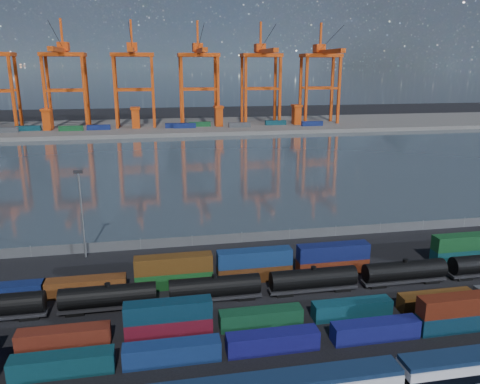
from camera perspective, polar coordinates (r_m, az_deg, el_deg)
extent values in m
plane|color=black|center=(70.15, 4.69, -14.32)|extent=(700.00, 700.00, 0.00)
plane|color=#324049|center=(168.20, -4.75, 3.27)|extent=(700.00, 700.00, 0.00)
cube|color=#514F4C|center=(271.37, -7.13, 7.94)|extent=(700.00, 70.00, 2.00)
cone|color=#1E2630|center=(1684.28, -3.47, 21.77)|extent=(1040.00, 1040.00, 460.00)
cone|color=#1E2630|center=(1776.56, 10.29, 19.93)|extent=(960.00, 960.00, 380.00)
cone|color=#1E2630|center=(1923.42, 20.52, 17.67)|extent=(840.00, 840.00, 300.00)
cube|color=#10213C|center=(48.79, 4.51, -21.84)|extent=(25.34, 2.74, 0.51)
cube|color=#0B343C|center=(60.80, -20.83, -19.04)|extent=(11.65, 2.37, 2.52)
cube|color=navy|center=(59.72, -8.27, -18.78)|extent=(11.65, 2.37, 2.52)
cube|color=navy|center=(61.22, 4.00, -17.71)|extent=(11.65, 2.37, 2.52)
cube|color=navy|center=(65.64, 16.16, -15.88)|extent=(11.65, 2.37, 2.52)
cube|color=#0C2C41|center=(71.46, 25.06, -14.08)|extent=(11.65, 2.37, 2.52)
cube|color=#5B1C0D|center=(70.32, 25.29, -12.27)|extent=(11.65, 2.37, 2.52)
cube|color=#5E1F12|center=(65.77, -20.67, -16.25)|extent=(11.41, 2.32, 2.47)
cube|color=#590D1B|center=(64.63, -8.66, -15.96)|extent=(11.41, 2.32, 2.47)
cube|color=#0B293C|center=(63.40, -8.75, -14.04)|extent=(11.41, 2.32, 2.47)
cube|color=#114125|center=(66.00, 2.58, -15.08)|extent=(11.41, 2.32, 2.47)
cube|color=#0E3D4B|center=(69.88, 13.48, -13.69)|extent=(11.41, 2.32, 2.47)
cube|color=#5F3813|center=(75.85, 22.79, -12.10)|extent=(11.41, 2.32, 2.47)
cube|color=#0F1D4E|center=(80.49, -27.02, -10.92)|extent=(12.35, 2.51, 2.68)
cube|color=#633313|center=(77.83, -18.31, -10.85)|extent=(12.35, 2.51, 2.68)
cube|color=#144D1D|center=(77.04, -8.03, -10.47)|extent=(12.35, 2.51, 2.68)
cube|color=#553311|center=(75.93, -8.10, -8.64)|extent=(12.35, 2.51, 2.68)
cube|color=#4D270F|center=(78.56, 1.77, -9.79)|extent=(12.35, 2.51, 2.68)
cube|color=navy|center=(77.47, 1.79, -7.99)|extent=(12.35, 2.51, 2.68)
cube|color=#5E200E|center=(82.36, 11.20, -8.87)|extent=(12.35, 2.51, 2.68)
cube|color=#0F184F|center=(81.32, 11.29, -7.14)|extent=(12.35, 2.51, 2.68)
cube|color=#0C3D42|center=(94.27, 25.67, -6.99)|extent=(12.35, 2.51, 2.68)
cube|color=#144B21|center=(93.36, 25.86, -5.47)|extent=(12.35, 2.51, 2.68)
cube|color=black|center=(74.42, -24.17, -13.60)|extent=(2.62, 1.89, 0.63)
cylinder|color=black|center=(71.59, -15.76, -12.05)|extent=(13.62, 3.04, 3.04)
cylinder|color=black|center=(70.86, -15.86, -10.84)|extent=(0.84, 0.84, 0.52)
cube|color=black|center=(72.36, -15.66, -13.24)|extent=(14.14, 2.10, 0.42)
cube|color=black|center=(73.18, -19.42, -13.59)|extent=(2.62, 1.89, 0.63)
cube|color=black|center=(72.23, -11.81, -13.40)|extent=(2.62, 1.89, 0.63)
cylinder|color=black|center=(71.68, -3.09, -11.43)|extent=(13.62, 3.04, 3.04)
cylinder|color=black|center=(70.95, -3.11, -10.21)|extent=(0.84, 0.84, 0.52)
cube|color=black|center=(72.44, -3.07, -12.61)|extent=(14.14, 2.10, 0.42)
cube|color=black|center=(72.26, -6.87, -13.16)|extent=(2.62, 1.89, 0.63)
cube|color=black|center=(73.32, 0.68, -12.60)|extent=(2.62, 1.89, 0.63)
cylinder|color=black|center=(75.04, 8.92, -10.32)|extent=(13.62, 3.04, 3.04)
cylinder|color=black|center=(74.34, 8.97, -9.16)|extent=(0.84, 0.84, 0.52)
cube|color=black|center=(75.77, 8.87, -11.47)|extent=(14.14, 2.10, 0.42)
cube|color=black|center=(74.62, 5.36, -12.14)|extent=(2.62, 1.89, 0.63)
cube|color=black|center=(77.56, 12.21, -11.34)|extent=(2.62, 1.89, 0.63)
cylinder|color=black|center=(81.27, 19.41, -8.99)|extent=(13.62, 3.04, 3.04)
cylinder|color=black|center=(80.62, 19.52, -7.90)|extent=(0.84, 0.84, 0.52)
cube|color=black|center=(81.94, 19.31, -10.06)|extent=(14.14, 2.10, 0.42)
cube|color=black|center=(79.98, 16.30, -10.77)|extent=(2.62, 1.89, 0.63)
cube|color=black|center=(84.47, 22.10, -9.88)|extent=(2.62, 1.89, 0.63)
cube|color=black|center=(87.77, 25.49, -9.31)|extent=(2.62, 1.89, 0.63)
cube|color=#595B5E|center=(94.49, 0.23, -5.59)|extent=(160.00, 0.06, 2.00)
cylinder|color=slate|center=(95.82, -24.15, -6.62)|extent=(0.12, 0.12, 2.20)
cylinder|color=slate|center=(93.90, -18.18, -6.45)|extent=(0.12, 0.12, 2.20)
cylinder|color=slate|center=(93.02, -12.04, -6.22)|extent=(0.12, 0.12, 2.20)
cylinder|color=slate|center=(93.21, -5.85, -5.90)|extent=(0.12, 0.12, 2.20)
cylinder|color=slate|center=(94.46, 0.23, -5.53)|extent=(0.12, 0.12, 2.20)
cylinder|color=slate|center=(96.73, 6.08, -5.11)|extent=(0.12, 0.12, 2.20)
cylinder|color=slate|center=(99.96, 11.59, -4.67)|extent=(0.12, 0.12, 2.20)
cylinder|color=slate|center=(104.06, 16.72, -4.22)|extent=(0.12, 0.12, 2.20)
cylinder|color=slate|center=(108.92, 21.41, -3.77)|extent=(0.12, 0.12, 2.20)
cylinder|color=slate|center=(114.45, 25.68, -3.35)|extent=(0.12, 0.12, 2.20)
cylinder|color=slate|center=(89.79, -18.69, -2.81)|extent=(0.36, 0.36, 16.00)
cube|color=black|center=(87.70, -19.14, 2.35)|extent=(1.60, 0.40, 0.60)
cube|color=#CF430E|center=(267.73, -25.95, 10.57)|extent=(1.43, 1.43, 40.12)
cube|color=#CF430E|center=(278.07, -25.40, 10.74)|extent=(1.43, 1.43, 40.12)
cube|color=#CF430E|center=(264.21, -22.68, 10.87)|extent=(1.43, 1.43, 40.12)
cube|color=#CF430E|center=(274.69, -22.24, 11.04)|extent=(1.43, 1.43, 40.12)
cube|color=#CF430E|center=(260.98, -18.40, 11.22)|extent=(1.43, 1.43, 40.12)
cube|color=#CF430E|center=(271.58, -18.11, 11.37)|extent=(1.43, 1.43, 40.12)
cube|color=#CF430E|center=(262.32, -20.59, 11.49)|extent=(19.61, 1.25, 1.25)
cube|color=#CF430E|center=(272.86, -20.23, 11.63)|extent=(19.61, 1.25, 1.25)
cube|color=#CF430E|center=(267.36, -20.77, 15.41)|extent=(22.29, 12.48, 1.96)
cube|color=#CF430E|center=(256.86, -21.21, 15.82)|extent=(2.67, 42.79, 2.23)
cube|color=#CF430E|center=(271.00, -20.73, 16.25)|extent=(5.35, 7.13, 4.46)
cube|color=#CF430E|center=(269.56, -20.93, 17.67)|extent=(1.07, 1.07, 14.26)
cylinder|color=black|center=(255.01, -21.44, 17.22)|extent=(0.21, 36.69, 12.10)
cube|color=#CF430E|center=(259.46, -14.96, 11.46)|extent=(1.43, 1.43, 40.12)
cube|color=#CF430E|center=(270.12, -14.81, 11.59)|extent=(1.43, 1.43, 40.12)
cube|color=#CF430E|center=(258.84, -10.55, 11.70)|extent=(1.43, 1.43, 40.12)
cube|color=#CF430E|center=(269.52, -10.57, 11.82)|extent=(1.43, 1.43, 40.12)
cube|color=#CF430E|center=(258.86, -12.79, 12.03)|extent=(19.61, 1.25, 1.25)
cube|color=#CF430E|center=(269.54, -12.72, 12.14)|extent=(19.61, 1.25, 1.25)
cube|color=#CF430E|center=(263.97, -12.99, 16.00)|extent=(22.29, 12.48, 1.96)
cube|color=#CF430E|center=(253.33, -13.09, 16.45)|extent=(2.67, 42.79, 2.23)
cube|color=#CF430E|center=(267.65, -13.01, 16.84)|extent=(5.35, 7.13, 4.46)
cube|color=#CF430E|center=(266.20, -13.11, 18.29)|extent=(1.07, 1.07, 14.26)
cylinder|color=black|center=(251.45, -13.20, 17.88)|extent=(0.21, 36.69, 12.10)
cube|color=#CF430E|center=(259.39, -7.08, 11.84)|extent=(1.43, 1.43, 40.12)
cube|color=#CF430E|center=(270.05, -7.23, 11.96)|extent=(1.43, 1.43, 40.12)
cube|color=#CF430E|center=(261.40, -2.69, 11.96)|extent=(1.43, 1.43, 40.12)
cube|color=#CF430E|center=(271.98, -3.01, 12.08)|extent=(1.43, 1.43, 40.12)
cube|color=#CF430E|center=(260.11, -4.88, 12.35)|extent=(19.61, 1.25, 1.25)
cube|color=#CF430E|center=(270.74, -5.13, 12.45)|extent=(19.61, 1.25, 1.25)
cube|color=#CF430E|center=(265.20, -5.10, 16.30)|extent=(22.29, 12.48, 1.96)
cube|color=#CF430E|center=(254.60, -4.86, 16.76)|extent=(2.67, 42.79, 2.23)
cube|color=#CF430E|center=(268.86, -5.20, 17.14)|extent=(5.35, 7.13, 4.46)
cube|color=#CF430E|center=(267.41, -5.20, 18.58)|extent=(1.07, 1.07, 14.26)
cylinder|color=black|center=(252.74, -4.84, 18.19)|extent=(0.21, 36.69, 12.10)
cube|color=#CF430E|center=(263.99, 0.69, 12.01)|extent=(1.43, 1.43, 40.12)
cube|color=#CF430E|center=(274.48, 0.24, 12.13)|extent=(1.43, 1.43, 40.12)
cube|color=#CF430E|center=(268.54, 4.89, 12.01)|extent=(1.43, 1.43, 40.12)
cube|color=#CF430E|center=(278.85, 4.29, 12.13)|extent=(1.43, 1.43, 40.12)
cube|color=#CF430E|center=(266.00, 2.82, 12.45)|extent=(19.61, 1.25, 1.25)
cube|color=#CF430E|center=(276.40, 2.29, 12.55)|extent=(19.61, 1.25, 1.25)
cube|color=#CF430E|center=(270.97, 2.59, 16.32)|extent=(22.29, 12.48, 1.96)
cube|color=#CF430E|center=(260.62, 3.16, 16.75)|extent=(2.67, 42.79, 2.23)
cube|color=#CF430E|center=(274.56, 2.43, 17.14)|extent=(5.35, 7.13, 4.46)
cube|color=#CF430E|center=(273.14, 2.53, 18.55)|extent=(1.07, 1.07, 14.26)
cylinder|color=black|center=(258.80, 3.30, 18.14)|extent=(0.21, 36.69, 12.10)
cube|color=#CF430E|center=(273.05, 8.07, 11.97)|extent=(1.43, 1.43, 40.12)
cube|color=#CF430E|center=(283.19, 7.37, 12.10)|extent=(1.43, 1.43, 40.12)
cube|color=#CF430E|center=(279.91, 11.96, 11.87)|extent=(1.43, 1.43, 40.12)
cube|color=#CF430E|center=(289.82, 11.15, 12.01)|extent=(1.43, 1.43, 40.12)
cube|color=#CF430E|center=(276.23, 10.06, 12.34)|extent=(19.61, 1.25, 1.25)
cube|color=#CF430E|center=(286.26, 9.30, 12.46)|extent=(19.61, 1.25, 1.25)
cube|color=#CF430E|center=(281.02, 9.84, 16.08)|extent=(22.29, 12.48, 1.96)
cube|color=#CF430E|center=(271.05, 10.67, 16.46)|extent=(2.67, 42.79, 2.23)
cube|color=#CF430E|center=(284.48, 9.62, 16.88)|extent=(5.35, 7.13, 4.46)
cube|color=#CF430E|center=(283.12, 9.81, 18.24)|extent=(1.07, 1.07, 14.26)
cylinder|color=black|center=(269.30, 10.91, 17.79)|extent=(0.21, 36.69, 12.10)
cube|color=navy|center=(255.96, -6.77, 8.04)|extent=(12.00, 2.44, 2.60)
cube|color=navy|center=(266.62, 8.78, 8.25)|extent=(12.00, 2.44, 2.60)
cube|color=navy|center=(257.09, -7.76, 8.04)|extent=(12.00, 2.44, 2.60)
cube|color=#0C3842|center=(266.58, -24.37, 7.09)|extent=(12.00, 2.44, 2.60)
cube|color=#3F4244|center=(264.55, -26.70, 6.77)|extent=(12.00, 2.44, 2.60)
cube|color=#3F4244|center=(257.75, -0.07, 8.19)|extent=(12.00, 2.44, 2.60)
cube|color=#144C23|center=(258.16, -19.91, 7.31)|extent=(12.00, 2.44, 2.60)
cube|color=navy|center=(257.67, -16.86, 7.55)|extent=(12.00, 2.44, 2.60)
cube|color=#144C23|center=(261.44, -4.93, 8.24)|extent=(12.00, 2.44, 2.60)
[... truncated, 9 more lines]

